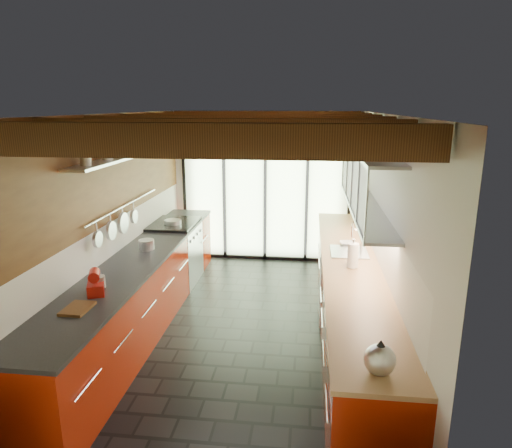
# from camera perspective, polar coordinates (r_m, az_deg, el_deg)

# --- Properties ---
(ground) EXTENTS (5.50, 5.50, 0.00)m
(ground) POSITION_cam_1_polar(r_m,az_deg,el_deg) (5.81, -1.58, -12.99)
(ground) COLOR black
(ground) RESTS_ON ground
(room_shell) EXTENTS (5.50, 5.50, 5.50)m
(room_shell) POSITION_cam_1_polar(r_m,az_deg,el_deg) (5.25, -1.70, 3.20)
(room_shell) COLOR silver
(room_shell) RESTS_ON ground
(ceiling_beams) EXTENTS (3.14, 5.06, 4.90)m
(ceiling_beams) POSITION_cam_1_polar(r_m,az_deg,el_deg) (5.53, -1.18, 12.22)
(ceiling_beams) COLOR #593316
(ceiling_beams) RESTS_ON ground
(glass_door) EXTENTS (2.95, 0.10, 2.90)m
(glass_door) POSITION_cam_1_polar(r_m,az_deg,el_deg) (7.89, 1.17, 7.10)
(glass_door) COLOR #C6EAAD
(glass_door) RESTS_ON ground
(left_counter) EXTENTS (0.68, 5.00, 0.92)m
(left_counter) POSITION_cam_1_polar(r_m,az_deg,el_deg) (5.92, -14.03, -7.99)
(left_counter) COLOR #991C06
(left_counter) RESTS_ON ground
(range_stove) EXTENTS (0.66, 0.90, 0.97)m
(range_stove) POSITION_cam_1_polar(r_m,az_deg,el_deg) (7.20, -10.03, -3.58)
(range_stove) COLOR silver
(range_stove) RESTS_ON ground
(right_counter) EXTENTS (0.68, 5.00, 0.92)m
(right_counter) POSITION_cam_1_polar(r_m,az_deg,el_deg) (5.59, 11.61, -9.25)
(right_counter) COLOR #991C06
(right_counter) RESTS_ON ground
(sink_assembly) EXTENTS (0.45, 0.52, 0.43)m
(sink_assembly) POSITION_cam_1_polar(r_m,az_deg,el_deg) (5.79, 11.68, -3.12)
(sink_assembly) COLOR silver
(sink_assembly) RESTS_ON right_counter
(upper_cabinets_right) EXTENTS (0.34, 3.00, 3.00)m
(upper_cabinets_right) POSITION_cam_1_polar(r_m,az_deg,el_deg) (5.50, 13.73, 5.38)
(upper_cabinets_right) COLOR silver
(upper_cabinets_right) RESTS_ON ground
(left_wall_fixtures) EXTENTS (0.28, 2.60, 0.96)m
(left_wall_fixtures) POSITION_cam_1_polar(r_m,az_deg,el_deg) (5.75, -16.20, 5.91)
(left_wall_fixtures) COLOR silver
(left_wall_fixtures) RESTS_ON ground
(stand_mixer) EXTENTS (0.25, 0.31, 0.25)m
(stand_mixer) POSITION_cam_1_polar(r_m,az_deg,el_deg) (4.73, -19.34, -7.03)
(stand_mixer) COLOR red
(stand_mixer) RESTS_ON left_counter
(pot_large) EXTENTS (0.24, 0.24, 0.12)m
(pot_large) POSITION_cam_1_polar(r_m,az_deg,el_deg) (5.95, -13.53, -2.51)
(pot_large) COLOR silver
(pot_large) RESTS_ON left_counter
(pot_small) EXTENTS (0.34, 0.34, 0.10)m
(pot_small) POSITION_cam_1_polar(r_m,az_deg,el_deg) (6.99, -10.36, 0.11)
(pot_small) COLOR silver
(pot_small) RESTS_ON left_counter
(cutting_board) EXTENTS (0.22, 0.31, 0.03)m
(cutting_board) POSITION_cam_1_polar(r_m,az_deg,el_deg) (4.44, -21.42, -9.82)
(cutting_board) COLOR brown
(cutting_board) RESTS_ON left_counter
(kettle) EXTENTS (0.29, 0.31, 0.26)m
(kettle) POSITION_cam_1_polar(r_m,az_deg,el_deg) (3.33, 15.22, -15.84)
(kettle) COLOR silver
(kettle) RESTS_ON right_counter
(paper_towel) EXTENTS (0.13, 0.13, 0.33)m
(paper_towel) POSITION_cam_1_polar(r_m,az_deg,el_deg) (5.23, 12.03, -3.90)
(paper_towel) COLOR white
(paper_towel) RESTS_ON right_counter
(soap_bottle) EXTENTS (0.10, 0.10, 0.18)m
(soap_bottle) POSITION_cam_1_polar(r_m,az_deg,el_deg) (5.34, 11.91, -4.04)
(soap_bottle) COLOR silver
(soap_bottle) RESTS_ON right_counter
(bowl) EXTENTS (0.21, 0.21, 0.05)m
(bowl) POSITION_cam_1_polar(r_m,az_deg,el_deg) (6.08, 11.28, -2.40)
(bowl) COLOR silver
(bowl) RESTS_ON right_counter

